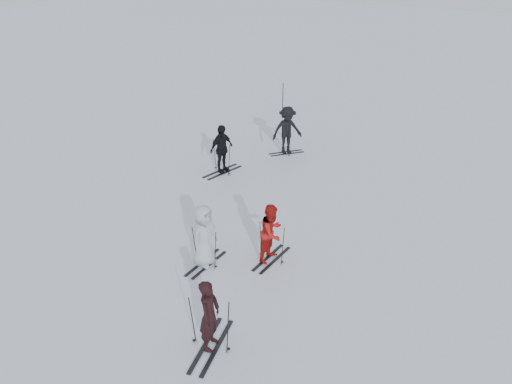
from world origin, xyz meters
TOP-DOWN VIEW (x-y plane):
  - ground at (0.00, 0.00)m, footprint 120.00×120.00m
  - skier_near_dark at (2.17, -4.28)m, footprint 0.56×0.71m
  - skier_red at (1.57, -0.65)m, footprint 0.66×0.84m
  - skier_grey at (0.14, -1.83)m, footprint 0.58×0.89m
  - skier_uphill_left at (-3.09, 3.41)m, footprint 0.66×1.17m
  - skier_uphill_far at (-1.93, 6.43)m, footprint 1.39×1.47m
  - skis_near_dark at (2.17, -4.28)m, footprint 2.05×1.42m
  - skis_red at (1.57, -0.65)m, footprint 1.62×0.88m
  - skis_grey at (0.14, -1.83)m, footprint 1.60×0.86m
  - skis_uphill_left at (-3.09, 3.41)m, footprint 1.97×1.29m
  - skis_uphill_far at (-1.93, 6.43)m, footprint 1.71×1.61m
  - piste_marker at (-4.39, 10.39)m, footprint 0.05×0.05m

SIDE VIEW (x-z plane):
  - ground at x=0.00m, z-range 0.00..0.00m
  - skis_uphill_far at x=-1.93m, z-range 0.00..1.13m
  - skis_grey at x=0.14m, z-range 0.00..1.16m
  - skis_red at x=1.57m, z-range 0.00..1.17m
  - skis_uphill_left at x=-3.09m, z-range 0.00..1.33m
  - skis_near_dark at x=2.17m, z-range 0.00..1.35m
  - skier_red at x=1.57m, z-range 0.00..1.71m
  - skier_near_dark at x=2.17m, z-range 0.00..1.73m
  - piste_marker at x=-4.39m, z-range 0.00..1.79m
  - skier_grey at x=0.14m, z-range 0.00..1.80m
  - skier_uphill_left at x=-3.09m, z-range 0.00..1.88m
  - skier_uphill_far at x=-1.93m, z-range 0.00..2.00m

